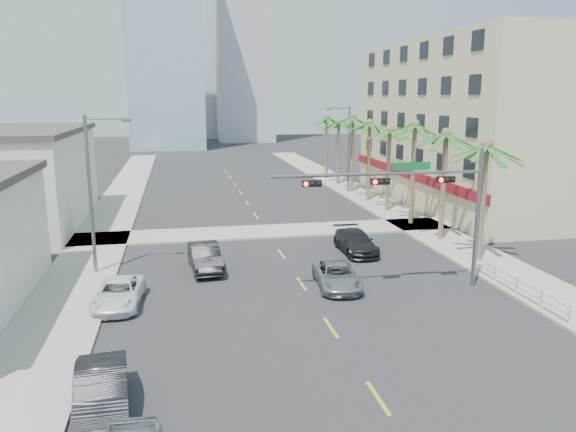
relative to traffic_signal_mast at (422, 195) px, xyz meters
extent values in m
plane|color=#262628|center=(-5.78, -7.95, -5.06)|extent=(260.00, 260.00, 0.00)
cube|color=gray|center=(6.22, 12.05, -4.99)|extent=(4.00, 120.00, 0.15)
cube|color=gray|center=(-17.78, 12.05, -4.99)|extent=(4.00, 120.00, 0.15)
cube|color=gray|center=(-5.78, 14.05, -4.99)|extent=(80.00, 4.00, 0.15)
cube|color=beige|center=(16.22, 22.05, 2.44)|extent=(15.00, 28.00, 15.00)
cube|color=maroon|center=(8.62, 22.05, -2.06)|extent=(0.30, 28.00, 0.80)
cube|color=beige|center=(-25.28, 20.05, -1.46)|extent=(11.00, 18.00, 7.20)
cube|color=#99B2C6|center=(-13.78, 87.05, 18.94)|extent=(14.00, 14.00, 48.00)
cube|color=#ADADB2|center=(3.22, 102.05, 24.94)|extent=(12.00, 12.00, 60.00)
cube|color=#ADADB2|center=(-8.78, 117.05, 15.94)|extent=(16.00, 16.00, 42.00)
cylinder|color=slate|center=(3.22, 0.05, -1.46)|extent=(0.24, 0.24, 7.20)
cylinder|color=slate|center=(-2.28, 0.05, 1.14)|extent=(11.00, 0.16, 0.16)
cube|color=#0C662D|center=(-0.58, 0.05, 1.49)|extent=(2.00, 0.05, 0.40)
cube|color=black|center=(1.22, -0.10, 0.79)|extent=(0.95, 0.28, 0.32)
sphere|color=#FF0C05|center=(0.90, -0.26, 0.79)|extent=(0.22, 0.22, 0.22)
cube|color=black|center=(-2.28, -0.10, 0.79)|extent=(0.95, 0.28, 0.32)
sphere|color=#FF0C05|center=(-2.60, -0.26, 0.79)|extent=(0.22, 0.22, 0.22)
cube|color=black|center=(-5.78, -0.10, 0.79)|extent=(0.95, 0.28, 0.32)
sphere|color=#FF0C05|center=(-6.10, -0.26, 0.79)|extent=(0.22, 0.22, 0.22)
cylinder|color=brown|center=(5.82, 4.05, -1.46)|extent=(0.36, 0.36, 7.20)
cylinder|color=brown|center=(5.82, 9.25, -1.28)|extent=(0.36, 0.36, 7.56)
cylinder|color=brown|center=(5.82, 14.45, -1.10)|extent=(0.36, 0.36, 7.92)
cylinder|color=brown|center=(5.82, 19.65, -1.46)|extent=(0.36, 0.36, 7.20)
cylinder|color=brown|center=(5.82, 24.85, -1.28)|extent=(0.36, 0.36, 7.56)
cylinder|color=brown|center=(5.82, 30.05, -1.10)|extent=(0.36, 0.36, 7.92)
cylinder|color=brown|center=(5.82, 35.25, -1.46)|extent=(0.36, 0.36, 7.20)
cylinder|color=brown|center=(5.82, 40.45, -1.28)|extent=(0.36, 0.36, 7.56)
cylinder|color=slate|center=(-16.98, 6.05, -0.56)|extent=(0.20, 0.20, 9.00)
cylinder|color=slate|center=(-15.88, 6.05, 3.74)|extent=(2.20, 0.12, 0.12)
cube|color=slate|center=(-14.78, 6.05, 3.64)|extent=(0.50, 0.25, 0.18)
cylinder|color=slate|center=(5.42, 30.05, -0.56)|extent=(0.20, 0.20, 9.00)
cylinder|color=slate|center=(4.32, 30.05, 3.74)|extent=(2.20, 0.12, 0.12)
cube|color=slate|center=(3.22, 30.05, 3.64)|extent=(0.50, 0.25, 0.18)
cylinder|color=silver|center=(4.52, -1.95, -4.51)|extent=(0.08, 8.00, 0.08)
cylinder|color=silver|center=(4.52, -1.95, -4.16)|extent=(0.08, 8.00, 0.08)
cylinder|color=silver|center=(4.52, -5.95, -4.56)|extent=(0.08, 0.08, 1.00)
cylinder|color=silver|center=(4.52, -3.95, -4.56)|extent=(0.08, 0.08, 1.00)
cylinder|color=silver|center=(4.52, -1.95, -4.56)|extent=(0.08, 0.08, 1.00)
cylinder|color=silver|center=(4.52, 0.05, -4.56)|extent=(0.08, 0.08, 1.00)
cylinder|color=silver|center=(4.52, 2.05, -4.56)|extent=(0.08, 0.08, 1.00)
imported|color=black|center=(-14.78, -9.19, -4.30)|extent=(2.10, 4.80, 1.53)
imported|color=white|center=(-15.18, 0.60, -4.43)|extent=(2.43, 4.70, 1.27)
imported|color=black|center=(-10.78, 5.63, -4.29)|extent=(2.01, 4.82, 1.55)
imported|color=#A2A2A7|center=(-4.05, 1.20, -4.42)|extent=(2.51, 4.76, 1.28)
imported|color=black|center=(-0.98, 7.52, -4.35)|extent=(2.01, 4.93, 1.43)
camera|label=1|loc=(-12.08, -26.28, 4.92)|focal=35.00mm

